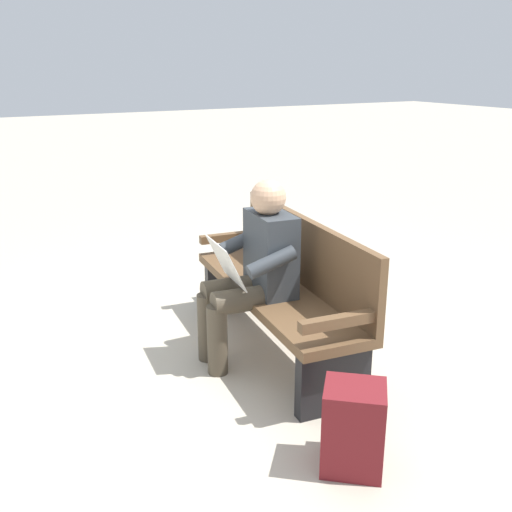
# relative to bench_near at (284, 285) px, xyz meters

# --- Properties ---
(ground_plane) EXTENTS (40.00, 40.00, 0.00)m
(ground_plane) POSITION_rel_bench_near_xyz_m (0.01, 0.07, -0.46)
(ground_plane) COLOR #B7AD99
(bench_near) EXTENTS (1.84, 0.69, 0.90)m
(bench_near) POSITION_rel_bench_near_xyz_m (0.00, 0.00, 0.00)
(bench_near) COLOR brown
(bench_near) RESTS_ON ground
(person_seated) EXTENTS (0.60, 0.60, 1.18)m
(person_seated) POSITION_rel_bench_near_xyz_m (-0.02, 0.24, 0.17)
(person_seated) COLOR #33383D
(person_seated) RESTS_ON ground
(backpack) EXTENTS (0.39, 0.39, 0.43)m
(backpack) POSITION_rel_bench_near_xyz_m (-1.22, 0.36, -0.25)
(backpack) COLOR maroon
(backpack) RESTS_ON ground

